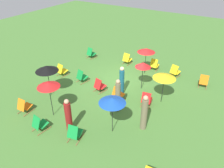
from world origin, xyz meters
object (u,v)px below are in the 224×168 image
(deckchair_9, at_px, (100,86))
(person_3, at_px, (122,81))
(deckchair_10, at_px, (175,71))
(deckchair_5, at_px, (24,106))
(deckchair_2, at_px, (154,65))
(deckchair_6, at_px, (147,99))
(person_2, at_px, (144,113))
(deckchair_13, at_px, (62,70))
(umbrella_5, at_px, (112,101))
(deckchair_1, at_px, (127,59))
(umbrella_4, at_px, (143,65))
(deckchair_11, at_px, (82,77))
(umbrella_1, at_px, (165,76))
(deckchair_4, at_px, (75,133))
(umbrella_3, at_px, (146,50))
(person_0, at_px, (68,116))
(deckchair_12, at_px, (204,81))
(deckchair_0, at_px, (118,94))
(deckchair_7, at_px, (39,124))
(person_1, at_px, (118,96))
(umbrella_0, at_px, (47,68))
(deckchair_3, at_px, (91,53))
(umbrella_2, at_px, (48,85))

(deckchair_9, distance_m, person_3, 1.39)
(deckchair_10, bearing_deg, deckchair_5, 70.01)
(deckchair_2, relative_size, deckchair_6, 1.00)
(person_2, bearing_deg, deckchair_2, 118.64)
(deckchair_13, height_order, umbrella_5, umbrella_5)
(deckchair_1, height_order, umbrella_4, umbrella_4)
(deckchair_6, distance_m, deckchair_10, 3.96)
(deckchair_2, xyz_separation_m, umbrella_4, (-0.26, 2.74, 1.22))
(deckchair_11, relative_size, person_2, 0.46)
(umbrella_1, relative_size, person_2, 0.95)
(deckchair_4, relative_size, person_3, 0.48)
(deckchair_9, bearing_deg, umbrella_3, -98.08)
(deckchair_9, xyz_separation_m, person_0, (-0.68, 3.51, 0.46))
(deckchair_12, height_order, person_2, person_2)
(deckchair_6, bearing_deg, deckchair_4, 58.44)
(deckchair_5, distance_m, umbrella_1, 7.38)
(deckchair_0, distance_m, deckchair_12, 5.45)
(deckchair_10, distance_m, person_3, 4.19)
(deckchair_7, distance_m, person_0, 1.46)
(deckchair_6, relative_size, umbrella_1, 0.48)
(person_1, bearing_deg, deckchair_13, 40.93)
(deckchair_5, distance_m, umbrella_0, 2.31)
(deckchair_1, height_order, deckchair_12, same)
(deckchair_4, distance_m, person_1, 2.90)
(deckchair_4, relative_size, deckchair_11, 0.99)
(deckchair_4, relative_size, umbrella_4, 0.48)
(deckchair_13, height_order, person_1, person_1)
(deckchair_0, distance_m, deckchair_3, 6.04)
(deckchair_0, bearing_deg, person_1, 132.43)
(deckchair_4, distance_m, person_2, 3.22)
(umbrella_3, bearing_deg, deckchair_1, -22.64)
(deckchair_0, bearing_deg, deckchair_7, 77.73)
(umbrella_3, bearing_deg, umbrella_1, 129.50)
(deckchair_5, xyz_separation_m, deckchair_11, (-0.63, -3.98, 0.00))
(deckchair_7, bearing_deg, person_2, -139.39)
(deckchair_11, bearing_deg, deckchair_6, -170.08)
(person_0, relative_size, person_2, 0.96)
(deckchair_2, xyz_separation_m, person_0, (1.05, 7.80, 0.46))
(umbrella_2, bearing_deg, umbrella_4, -121.07)
(deckchair_10, xyz_separation_m, umbrella_0, (5.49, 5.84, 1.34))
(deckchair_11, bearing_deg, deckchair_12, -140.94)
(deckchair_10, distance_m, deckchair_12, 1.93)
(umbrella_0, bearing_deg, deckchair_6, -159.87)
(deckchair_11, height_order, umbrella_3, umbrella_3)
(deckchair_4, relative_size, deckchair_9, 0.98)
(deckchair_12, bearing_deg, deckchair_6, 49.38)
(deckchair_0, bearing_deg, umbrella_3, -76.95)
(umbrella_0, distance_m, umbrella_2, 1.95)
(umbrella_0, distance_m, umbrella_1, 6.31)
(deckchair_2, xyz_separation_m, deckchair_4, (0.49, 8.12, 0.00))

